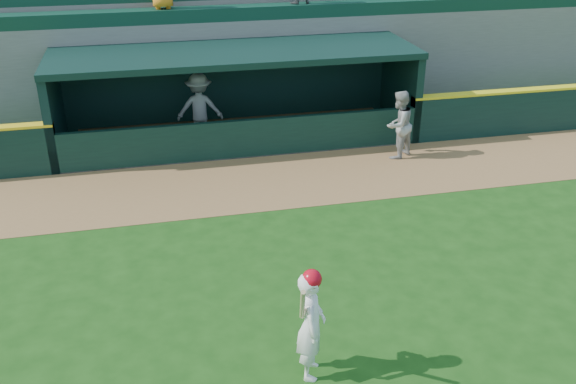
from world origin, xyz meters
name	(u,v)px	position (x,y,z in m)	size (l,w,h in m)	color
ground	(309,303)	(0.00, 0.00, 0.00)	(120.00, 120.00, 0.00)	#174010
warning_track	(257,182)	(0.00, 4.90, 0.01)	(40.00, 3.00, 0.01)	olive
dugout_player_front	(399,125)	(3.76, 5.65, 0.86)	(0.84, 0.65, 1.73)	#9B9B96
dugout_player_inside	(200,108)	(-0.97, 7.88, 0.93)	(1.20, 0.69, 1.86)	gray
dugout	(235,89)	(0.00, 8.00, 1.36)	(9.40, 2.80, 2.46)	slate
stands	(213,18)	(0.02, 12.56, 2.40)	(34.50, 6.28, 7.44)	slate
batter_at_plate	(311,323)	(-0.41, -1.62, 0.86)	(0.54, 0.82, 1.73)	white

